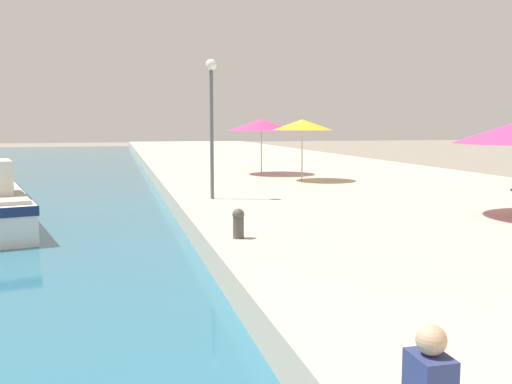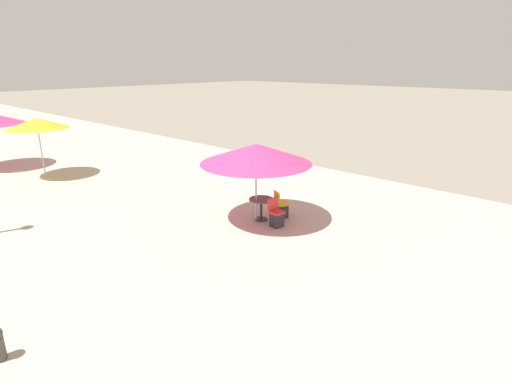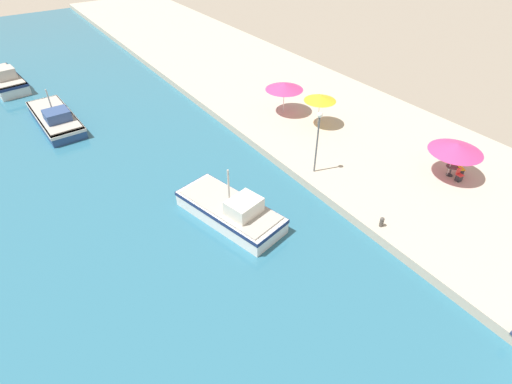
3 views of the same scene
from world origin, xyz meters
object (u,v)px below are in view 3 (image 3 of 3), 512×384
(cafe_umbrella_striped, at_px, (284,86))
(cafe_chair_right, at_px, (460,171))
(fishing_boat_distant, at_px, (5,79))
(mooring_bollard, at_px, (382,222))
(cafe_umbrella_white, at_px, (320,98))
(cafe_chair_left, at_px, (459,177))
(cafe_table, at_px, (451,169))
(fishing_boat_near, at_px, (231,210))
(fishing_boat_mid, at_px, (55,118))
(cafe_umbrella_pink, at_px, (457,148))
(lamppost, at_px, (318,133))

(cafe_umbrella_striped, distance_m, cafe_chair_right, 15.53)
(fishing_boat_distant, distance_m, mooring_bollard, 40.44)
(cafe_umbrella_white, xyz_separation_m, cafe_chair_right, (3.29, -11.21, -2.11))
(cafe_umbrella_white, distance_m, cafe_chair_left, 12.05)
(fishing_boat_distant, xyz_separation_m, cafe_umbrella_white, (20.50, -25.70, 2.25))
(cafe_umbrella_white, distance_m, cafe_table, 11.34)
(fishing_boat_near, relative_size, fishing_boat_distant, 0.92)
(fishing_boat_mid, distance_m, cafe_umbrella_pink, 32.19)
(fishing_boat_near, bearing_deg, cafe_umbrella_striped, 26.03)
(cafe_chair_left, bearing_deg, fishing_boat_distant, -51.47)
(cafe_table, bearing_deg, fishing_boat_mid, 130.08)
(cafe_umbrella_white, bearing_deg, cafe_umbrella_pink, -77.06)
(fishing_boat_distant, bearing_deg, fishing_boat_near, -81.57)
(fishing_boat_near, distance_m, lamppost, 7.79)
(fishing_boat_near, distance_m, cafe_umbrella_white, 13.47)
(cafe_table, bearing_deg, mooring_bollard, -173.41)
(cafe_chair_right, distance_m, lamppost, 10.50)
(cafe_umbrella_striped, relative_size, mooring_bollard, 5.04)
(fishing_boat_mid, height_order, cafe_umbrella_white, cafe_umbrella_white)
(cafe_umbrella_pink, xyz_separation_m, cafe_chair_left, (0.09, -0.79, -1.94))
(cafe_chair_left, bearing_deg, fishing_boat_near, -15.42)
(cafe_umbrella_pink, relative_size, cafe_umbrella_striped, 1.08)
(cafe_umbrella_white, bearing_deg, cafe_chair_left, -77.49)
(fishing_boat_mid, relative_size, lamppost, 1.89)
(fishing_boat_near, xyz_separation_m, cafe_chair_right, (15.30, -5.58, 0.21))
(fishing_boat_mid, relative_size, cafe_umbrella_striped, 2.61)
(fishing_boat_distant, bearing_deg, cafe_chair_left, -64.98)
(cafe_chair_left, distance_m, cafe_chair_right, 0.81)
(mooring_bollard, bearing_deg, lamppost, 85.42)
(cafe_umbrella_striped, bearing_deg, cafe_chair_left, -77.07)
(lamppost, bearing_deg, fishing_boat_near, -176.17)
(cafe_umbrella_striped, xyz_separation_m, cafe_table, (3.57, -14.45, -1.90))
(cafe_chair_right, bearing_deg, fishing_boat_distant, -118.41)
(mooring_bollard, bearing_deg, cafe_table, 6.59)
(cafe_umbrella_striped, xyz_separation_m, cafe_chair_left, (3.48, -15.17, -2.10))
(cafe_chair_right, xyz_separation_m, mooring_bollard, (-8.65, -0.58, 0.02))
(lamppost, bearing_deg, cafe_umbrella_pink, -37.68)
(cafe_chair_right, xyz_separation_m, lamppost, (-8.12, 6.06, 2.77))
(fishing_boat_distant, relative_size, cafe_chair_right, 9.16)
(cafe_table, height_order, cafe_chair_left, cafe_chair_left)
(cafe_table, height_order, cafe_chair_right, cafe_chair_right)
(fishing_boat_distant, bearing_deg, lamppost, -69.80)
(fishing_boat_mid, xyz_separation_m, cafe_chair_left, (20.69, -25.41, 0.30))
(fishing_boat_near, bearing_deg, mooring_bollard, -56.50)
(fishing_boat_mid, distance_m, cafe_umbrella_striped, 20.17)
(cafe_chair_right, bearing_deg, lamppost, -97.97)
(fishing_boat_near, bearing_deg, fishing_boat_mid, 93.75)
(cafe_umbrella_striped, distance_m, cafe_table, 15.01)
(cafe_chair_left, xyz_separation_m, cafe_chair_right, (0.72, 0.37, 0.00))
(fishing_boat_near, xyz_separation_m, cafe_table, (14.67, -5.23, 0.42))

